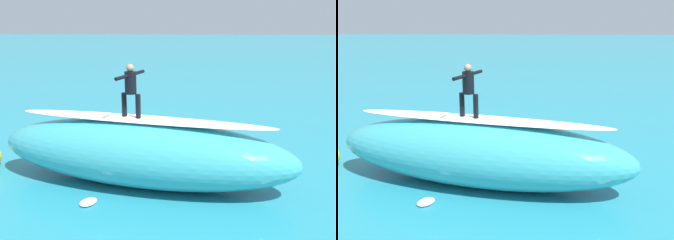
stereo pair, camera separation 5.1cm
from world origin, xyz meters
TOP-DOWN VIEW (x-y plane):
  - ground_plane at (0.00, 0.00)m, footprint 120.00×120.00m
  - wave_crest at (-0.47, 1.65)m, footprint 9.19×4.33m
  - wave_foam_lip at (-0.47, 1.65)m, footprint 7.55×2.52m
  - surfboard_riding at (-0.16, 1.58)m, footprint 2.00×1.28m
  - surfer_riding at (-0.16, 1.58)m, footprint 0.69×1.34m
  - surfboard_paddling at (-2.15, -2.05)m, footprint 1.90×2.24m
  - surfer_paddling at (-2.22, -2.15)m, footprint 1.15×1.41m
  - foam_patch_near at (-3.85, -1.66)m, footprint 0.73×0.59m
  - foam_patch_mid at (0.89, 2.92)m, footprint 0.62×0.66m

SIDE VIEW (x-z plane):
  - ground_plane at x=0.00m, z-range 0.00..0.00m
  - surfboard_paddling at x=-2.15m, z-range 0.00..0.07m
  - foam_patch_mid at x=0.89m, z-range 0.00..0.10m
  - foam_patch_near at x=-3.85m, z-range 0.00..0.15m
  - surfer_paddling at x=-2.22m, z-range 0.05..0.35m
  - wave_crest at x=-0.47m, z-range 0.00..1.95m
  - surfboard_riding at x=-0.16m, z-range 1.95..2.03m
  - wave_foam_lip at x=-0.47m, z-range 1.95..2.03m
  - surfer_riding at x=-0.16m, z-range 2.15..3.67m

